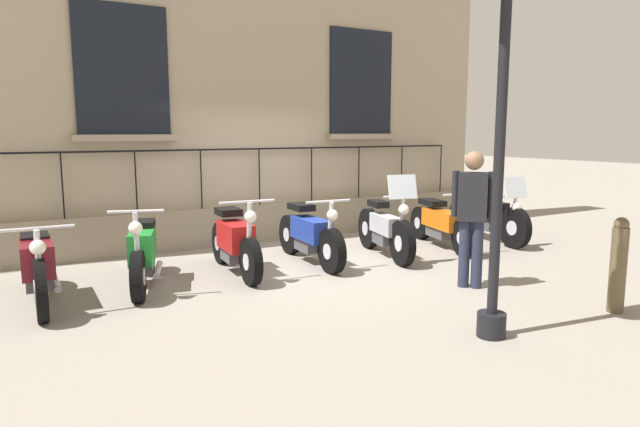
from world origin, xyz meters
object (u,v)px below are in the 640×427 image
Objects in this scene: motorcycle_maroon at (38,267)px; motorcycle_black at (488,217)px; motorcycle_green at (143,255)px; motorcycle_silver at (385,230)px; motorcycle_red at (235,243)px; motorcycle_orange at (442,224)px; lamppost at (504,55)px; motorcycle_blue at (310,236)px; pedestrian_walking at (472,211)px; bollard at (618,265)px.

motorcycle_maroon is 0.94× the size of motorcycle_black.
motorcycle_silver reaches higher than motorcycle_green.
motorcycle_red is 3.76m from motorcycle_orange.
lamppost is at bearing -46.37° from motorcycle_black.
motorcycle_red is 0.99× the size of motorcycle_silver.
motorcycle_red is 4.88m from motorcycle_black.
pedestrian_walking is (2.21, 1.12, 0.58)m from motorcycle_blue.
pedestrian_walking reaches higher than motorcycle_green.
motorcycle_black reaches higher than motorcycle_orange.
motorcycle_green is 4.88m from lamppost.
motorcycle_maroon is at bearing -89.24° from motorcycle_orange.
motorcycle_black is (-0.08, 7.37, -0.01)m from motorcycle_maroon.
pedestrian_walking is (1.99, 4.85, 0.55)m from motorcycle_maroon.
motorcycle_maroon is 1.04× the size of motorcycle_red.
motorcycle_orange is at bearing 145.79° from pedestrian_walking.
motorcycle_orange is 1.21× the size of pedestrian_walking.
motorcycle_blue is 2.54m from motorcycle_orange.
pedestrian_walking is (2.14, 3.62, 0.57)m from motorcycle_green.
motorcycle_red is (-0.03, 1.27, 0.01)m from motorcycle_green.
motorcycle_silver reaches higher than motorcycle_black.
motorcycle_blue is at bearing -92.11° from motorcycle_black.
pedestrian_walking is at bearing -3.54° from motorcycle_silver.
pedestrian_walking is (2.17, 2.35, 0.56)m from motorcycle_red.
motorcycle_silver is 1.29m from motorcycle_orange.
motorcycle_silver is 0.53× the size of lamppost.
pedestrian_walking is at bearing 67.63° from motorcycle_maroon.
bollard reaches higher than motorcycle_blue.
motorcycle_black is (-0.00, 1.12, 0.04)m from motorcycle_orange.
motorcycle_red reaches higher than motorcycle_green.
lamppost is (3.55, 1.25, 2.25)m from motorcycle_red.
bollard is at bearing -11.52° from motorcycle_orange.
motorcycle_orange is at bearing 89.31° from motorcycle_green.
motorcycle_orange is at bearing 144.02° from lamppost.
motorcycle_green is (-0.14, 1.22, -0.02)m from motorcycle_maroon.
lamppost is at bearing -35.98° from motorcycle_orange.
motorcycle_silver is 3.57m from bollard.
motorcycle_orange is 0.97× the size of motorcycle_black.
motorcycle_red reaches higher than motorcycle_maroon.
motorcycle_orange is (0.09, 3.76, -0.04)m from motorcycle_red.
motorcycle_red is 1.86× the size of bollard.
motorcycle_silver is at bearing 176.46° from pedestrian_walking.
motorcycle_orange reaches higher than motorcycle_maroon.
lamppost reaches higher than motorcycle_orange.
motorcycle_blue is 3.65m from motorcycle_black.
motorcycle_green is at bearing -90.69° from motorcycle_orange.
motorcycle_green is at bearing -130.59° from bollard.
motorcycle_green is 5.03m from motorcycle_orange.
motorcycle_orange is at bearing 86.95° from motorcycle_blue.
motorcycle_orange is at bearing 88.56° from motorcycle_red.
lamppost reaches higher than motorcycle_silver.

